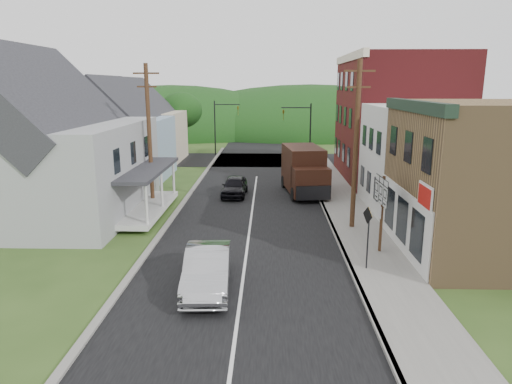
# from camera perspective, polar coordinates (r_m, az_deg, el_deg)

# --- Properties ---
(ground) EXTENTS (120.00, 120.00, 0.00)m
(ground) POSITION_cam_1_polar(r_m,az_deg,el_deg) (21.94, -1.16, -7.33)
(ground) COLOR #2D4719
(ground) RESTS_ON ground
(road) EXTENTS (9.00, 90.00, 0.02)m
(road) POSITION_cam_1_polar(r_m,az_deg,el_deg) (31.49, -0.30, -0.92)
(road) COLOR black
(road) RESTS_ON ground
(cross_road) EXTENTS (60.00, 9.00, 0.02)m
(cross_road) POSITION_cam_1_polar(r_m,az_deg,el_deg) (48.15, 0.37, 4.04)
(cross_road) COLOR black
(cross_road) RESTS_ON ground
(sidewalk_right) EXTENTS (2.80, 55.00, 0.15)m
(sidewalk_right) POSITION_cam_1_polar(r_m,az_deg,el_deg) (29.92, 10.95, -1.78)
(sidewalk_right) COLOR slate
(sidewalk_right) RESTS_ON ground
(curb_right) EXTENTS (0.20, 55.00, 0.15)m
(curb_right) POSITION_cam_1_polar(r_m,az_deg,el_deg) (29.73, 8.38, -1.77)
(curb_right) COLOR slate
(curb_right) RESTS_ON ground
(curb_left) EXTENTS (0.30, 55.00, 0.12)m
(curb_left) POSITION_cam_1_polar(r_m,az_deg,el_deg) (30.06, -9.32, -1.67)
(curb_left) COLOR slate
(curb_left) RESTS_ON ground
(storefront_tan) EXTENTS (8.00, 8.00, 7.00)m
(storefront_tan) POSITION_cam_1_polar(r_m,az_deg,el_deg) (23.33, 27.73, 1.32)
(storefront_tan) COLOR brown
(storefront_tan) RESTS_ON ground
(storefront_white) EXTENTS (8.00, 7.00, 6.50)m
(storefront_white) POSITION_cam_1_polar(r_m,az_deg,el_deg) (30.18, 21.56, 3.82)
(storefront_white) COLOR silver
(storefront_white) RESTS_ON ground
(storefront_red) EXTENTS (8.00, 12.00, 10.00)m
(storefront_red) POSITION_cam_1_polar(r_m,az_deg,el_deg) (38.99, 17.09, 8.69)
(storefront_red) COLOR maroon
(storefront_red) RESTS_ON ground
(house_gray) EXTENTS (10.20, 12.24, 8.35)m
(house_gray) POSITION_cam_1_polar(r_m,az_deg,el_deg) (29.74, -24.48, 5.35)
(house_gray) COLOR gray
(house_gray) RESTS_ON ground
(house_blue) EXTENTS (7.14, 8.16, 7.28)m
(house_blue) POSITION_cam_1_polar(r_m,az_deg,el_deg) (39.59, -16.20, 6.91)
(house_blue) COLOR #8AA6BD
(house_blue) RESTS_ON ground
(house_cream) EXTENTS (7.14, 8.16, 7.28)m
(house_cream) POSITION_cam_1_polar(r_m,az_deg,el_deg) (48.33, -13.55, 8.12)
(house_cream) COLOR beige
(house_cream) RESTS_ON ground
(utility_pole_right) EXTENTS (1.60, 0.26, 9.00)m
(utility_pole_right) POSITION_cam_1_polar(r_m,az_deg,el_deg) (24.64, 12.38, 5.83)
(utility_pole_right) COLOR #472D19
(utility_pole_right) RESTS_ON ground
(utility_pole_left) EXTENTS (1.60, 0.26, 9.00)m
(utility_pole_left) POSITION_cam_1_polar(r_m,az_deg,el_deg) (29.64, -13.19, 6.99)
(utility_pole_left) COLOR #472D19
(utility_pole_left) RESTS_ON ground
(traffic_signal_right) EXTENTS (2.87, 0.20, 6.00)m
(traffic_signal_right) POSITION_cam_1_polar(r_m,az_deg,el_deg) (44.31, 5.90, 8.07)
(traffic_signal_right) COLOR black
(traffic_signal_right) RESTS_ON ground
(traffic_signal_left) EXTENTS (2.87, 0.20, 6.00)m
(traffic_signal_left) POSITION_cam_1_polar(r_m,az_deg,el_deg) (51.44, -4.39, 8.81)
(traffic_signal_left) COLOR black
(traffic_signal_left) RESTS_ON ground
(tree_left_b) EXTENTS (4.80, 4.80, 6.94)m
(tree_left_b) POSITION_cam_1_polar(r_m,az_deg,el_deg) (37.28, -27.56, 7.42)
(tree_left_b) COLOR #382616
(tree_left_b) RESTS_ON ground
(tree_left_c) EXTENTS (5.80, 5.80, 8.41)m
(tree_left_c) POSITION_cam_1_polar(r_m,az_deg,el_deg) (45.22, -25.06, 9.79)
(tree_left_c) COLOR #382616
(tree_left_c) RESTS_ON ground
(tree_left_d) EXTENTS (4.80, 4.80, 6.94)m
(tree_left_d) POSITION_cam_1_polar(r_m,az_deg,el_deg) (53.53, -9.33, 10.06)
(tree_left_d) COLOR #382616
(tree_left_d) RESTS_ON ground
(forested_ridge) EXTENTS (90.00, 30.00, 16.00)m
(forested_ridge) POSITION_cam_1_polar(r_m,az_deg,el_deg) (75.91, 0.83, 7.43)
(forested_ridge) COLOR #113710
(forested_ridge) RESTS_ON ground
(silver_sedan) EXTENTS (1.97, 4.93, 1.59)m
(silver_sedan) POSITION_cam_1_polar(r_m,az_deg,el_deg) (17.87, -6.07, -9.59)
(silver_sedan) COLOR #A9A9AE
(silver_sedan) RESTS_ON ground
(dark_sedan) EXTENTS (1.81, 4.14, 1.39)m
(dark_sedan) POSITION_cam_1_polar(r_m,az_deg,el_deg) (32.37, -2.69, 0.72)
(dark_sedan) COLOR black
(dark_sedan) RESTS_ON ground
(delivery_van) EXTENTS (3.16, 6.28, 3.37)m
(delivery_van) POSITION_cam_1_polar(r_m,az_deg,el_deg) (32.90, 6.05, 2.66)
(delivery_van) COLOR black
(delivery_van) RESTS_ON ground
(route_sign_cluster) EXTENTS (0.19, 2.04, 3.57)m
(route_sign_cluster) POSITION_cam_1_polar(r_m,az_deg,el_deg) (21.55, 15.40, -1.33)
(route_sign_cluster) COLOR #472D19
(route_sign_cluster) RESTS_ON sidewalk_right
(warning_sign) EXTENTS (0.25, 0.72, 2.70)m
(warning_sign) POSITION_cam_1_polar(r_m,az_deg,el_deg) (19.52, 13.81, -4.54)
(warning_sign) COLOR black
(warning_sign) RESTS_ON sidewalk_right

